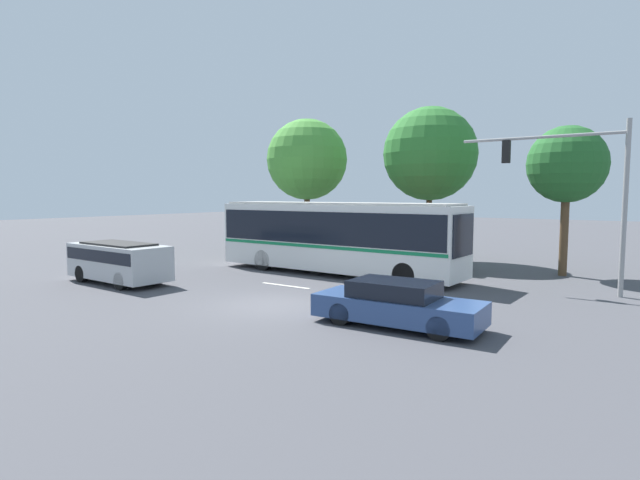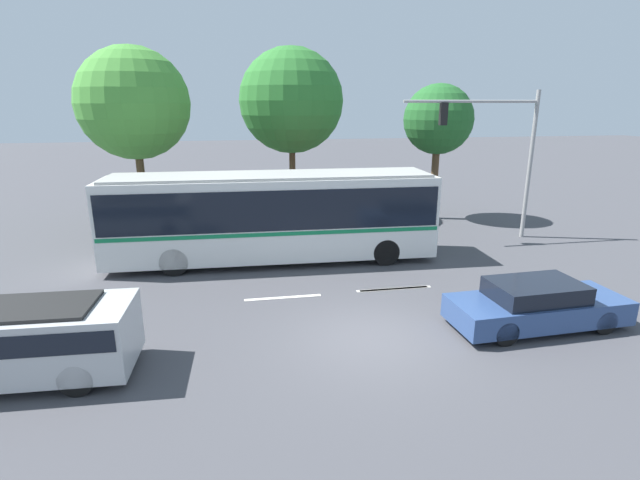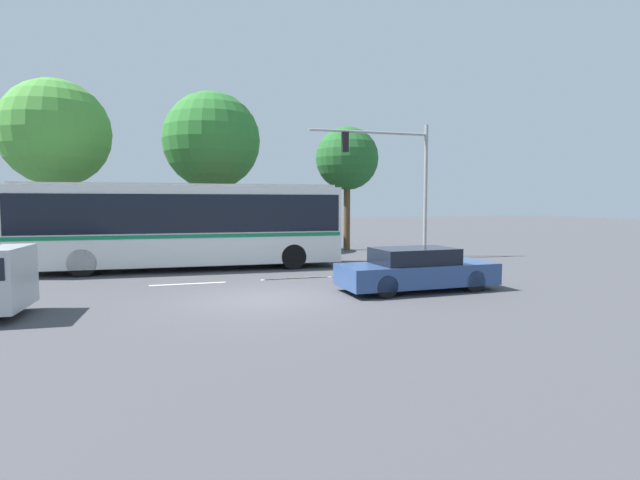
{
  "view_description": "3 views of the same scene",
  "coord_description": "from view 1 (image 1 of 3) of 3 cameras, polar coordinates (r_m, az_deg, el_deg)",
  "views": [
    {
      "loc": [
        10.79,
        -12.83,
        3.7
      ],
      "look_at": [
        -0.34,
        3.22,
        1.95
      ],
      "focal_mm": 28.27,
      "sensor_mm": 36.0,
      "label": 1
    },
    {
      "loc": [
        -3.22,
        -10.69,
        5.85
      ],
      "look_at": [
        -0.33,
        5.51,
        1.1
      ],
      "focal_mm": 26.68,
      "sensor_mm": 36.0,
      "label": 2
    },
    {
      "loc": [
        -2.34,
        -13.05,
        2.63
      ],
      "look_at": [
        3.42,
        5.99,
        1.1
      ],
      "focal_mm": 27.19,
      "sensor_mm": 36.0,
      "label": 3
    }
  ],
  "objects": [
    {
      "name": "lane_stripe_far",
      "position": [
        18.78,
        4.92,
        -6.24
      ],
      "size": [
        2.4,
        0.16,
        0.01
      ],
      "primitive_type": "cube",
      "color": "silver",
      "rests_on": "ground"
    },
    {
      "name": "city_bus",
      "position": [
        23.44,
        1.78,
        0.73
      ],
      "size": [
        12.29,
        2.89,
        3.35
      ],
      "rotation": [
        0.0,
        0.0,
        -0.03
      ],
      "color": "silver",
      "rests_on": "ground"
    },
    {
      "name": "street_tree_right",
      "position": [
        25.52,
        26.17,
        7.62
      ],
      "size": [
        3.47,
        3.47,
        6.82
      ],
      "color": "brown",
      "rests_on": "ground"
    },
    {
      "name": "lane_stripe_mid",
      "position": [
        20.7,
        -3.92,
        -5.17
      ],
      "size": [
        2.4,
        0.16,
        0.01
      ],
      "primitive_type": "cube",
      "color": "silver",
      "rests_on": "ground"
    },
    {
      "name": "suv_left_lane",
      "position": [
        22.78,
        -21.81,
        -2.06
      ],
      "size": [
        5.02,
        2.12,
        1.71
      ],
      "rotation": [
        0.0,
        0.0,
        -0.04
      ],
      "color": "#B2B5B7",
      "rests_on": "ground"
    },
    {
      "name": "sedan_foreground",
      "position": [
        14.49,
        8.71,
        -7.22
      ],
      "size": [
        4.81,
        1.95,
        1.29
      ],
      "rotation": [
        0.0,
        0.0,
        0.04
      ],
      "color": "navy",
      "rests_on": "ground"
    },
    {
      "name": "lane_stripe_near",
      "position": [
        18.71,
        5.18,
        -6.28
      ],
      "size": [
        2.4,
        0.16,
        0.01
      ],
      "primitive_type": "cube",
      "color": "silver",
      "rests_on": "ground"
    },
    {
      "name": "traffic_light_pole",
      "position": [
        21.24,
        27.47,
        6.01
      ],
      "size": [
        6.01,
        0.24,
        6.4
      ],
      "rotation": [
        0.0,
        0.0,
        3.14
      ],
      "color": "gray",
      "rests_on": "ground"
    },
    {
      "name": "ground_plane",
      "position": [
        17.17,
        -5.24,
        -7.34
      ],
      "size": [
        140.0,
        140.0,
        0.0
      ],
      "primitive_type": "plane",
      "color": "#444449"
    },
    {
      "name": "street_tree_centre",
      "position": [
        29.02,
        12.35,
        9.48
      ],
      "size": [
        5.18,
        5.18,
        8.56
      ],
      "color": "brown",
      "rests_on": "ground"
    },
    {
      "name": "flowering_hedge",
      "position": [
        25.71,
        9.31,
        -1.32
      ],
      "size": [
        6.29,
        1.09,
        1.72
      ],
      "color": "#286028",
      "rests_on": "ground"
    },
    {
      "name": "street_tree_left",
      "position": [
        31.0,
        -1.49,
        9.06
      ],
      "size": [
        4.89,
        4.89,
        8.29
      ],
      "color": "brown",
      "rests_on": "ground"
    }
  ]
}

